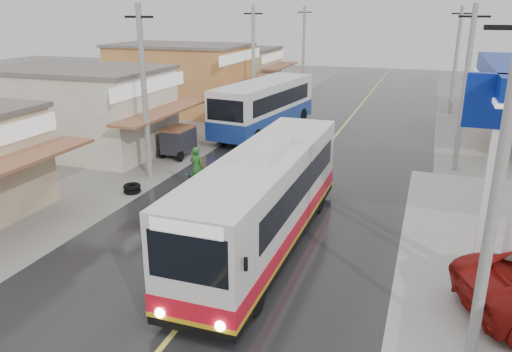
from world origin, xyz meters
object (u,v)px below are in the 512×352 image
object	(u,v)px
coach_bus	(266,198)
second_bus	(264,106)
tyre_stack	(132,188)
tricycle_near	(178,140)
cyclist	(199,180)

from	to	relation	value
coach_bus	second_bus	size ratio (longest dim) A/B	1.11
second_bus	tyre_stack	world-z (taller)	second_bus
coach_bus	second_bus	world-z (taller)	coach_bus
coach_bus	tricycle_near	distance (m)	11.85
second_bus	tricycle_near	distance (m)	7.33
second_bus	tyre_stack	bearing A→B (deg)	-90.97
coach_bus	cyclist	distance (m)	5.62
coach_bus	tyre_stack	bearing A→B (deg)	157.95
cyclist	tyre_stack	world-z (taller)	cyclist
coach_bus	second_bus	bearing A→B (deg)	108.83
second_bus	cyclist	size ratio (longest dim) A/B	4.58
coach_bus	cyclist	world-z (taller)	coach_bus
coach_bus	tyre_stack	size ratio (longest dim) A/B	14.88
second_bus	cyclist	distance (m)	12.02
second_bus	tricycle_near	size ratio (longest dim) A/B	4.72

